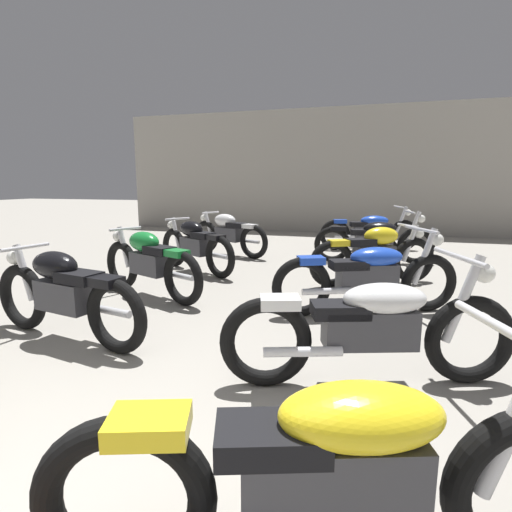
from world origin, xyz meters
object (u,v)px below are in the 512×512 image
(motorcycle_right_row_3, at_px, (375,254))
(motorcycle_right_row_4, at_px, (375,239))
(motorcycle_right_row_0, at_px, (335,467))
(motorcycle_left_row_3, at_px, (195,245))
(motorcycle_right_row_2, at_px, (368,275))
(motorcycle_left_row_1, at_px, (64,293))
(motorcycle_left_row_2, at_px, (149,262))
(motorcycle_right_row_5, at_px, (370,230))
(motorcycle_right_row_1, at_px, (371,326))
(motorcycle_left_row_4, at_px, (228,233))

(motorcycle_right_row_3, distance_m, motorcycle_right_row_4, 1.66)
(motorcycle_right_row_4, bearing_deg, motorcycle_right_row_0, -90.83)
(motorcycle_left_row_3, bearing_deg, motorcycle_right_row_2, -27.51)
(motorcycle_left_row_1, xyz_separation_m, motorcycle_right_row_2, (2.70, 1.62, -0.01))
(motorcycle_right_row_0, distance_m, motorcycle_right_row_4, 6.32)
(motorcycle_right_row_2, xyz_separation_m, motorcycle_right_row_4, (0.05, 3.07, 0.00))
(motorcycle_left_row_1, distance_m, motorcycle_left_row_2, 1.56)
(motorcycle_left_row_2, relative_size, motorcycle_right_row_3, 1.05)
(motorcycle_left_row_2, relative_size, motorcycle_right_row_4, 0.86)
(motorcycle_left_row_1, bearing_deg, motorcycle_right_row_3, 47.61)
(motorcycle_left_row_3, height_order, motorcycle_right_row_5, motorcycle_right_row_5)
(motorcycle_left_row_1, distance_m, motorcycle_right_row_1, 2.76)
(motorcycle_right_row_1, relative_size, motorcycle_right_row_2, 1.03)
(motorcycle_right_row_1, xyz_separation_m, motorcycle_right_row_5, (-0.12, 6.26, 0.00))
(motorcycle_left_row_3, xyz_separation_m, motorcycle_right_row_4, (2.86, 1.60, -0.01))
(motorcycle_left_row_1, relative_size, motorcycle_right_row_2, 0.96)
(motorcycle_right_row_2, bearing_deg, motorcycle_left_row_3, 152.49)
(motorcycle_right_row_1, distance_m, motorcycle_right_row_4, 4.75)
(motorcycle_left_row_1, distance_m, motorcycle_right_row_4, 5.43)
(motorcycle_left_row_1, xyz_separation_m, motorcycle_left_row_4, (-0.12, 4.70, 0.00))
(motorcycle_right_row_5, bearing_deg, motorcycle_right_row_0, -89.90)
(motorcycle_left_row_2, height_order, motorcycle_right_row_5, motorcycle_right_row_5)
(motorcycle_left_row_1, distance_m, motorcycle_left_row_4, 4.70)
(motorcycle_right_row_1, distance_m, motorcycle_right_row_3, 3.09)
(motorcycle_right_row_3, relative_size, motorcycle_right_row_5, 0.84)
(motorcycle_left_row_1, distance_m, motorcycle_right_row_5, 6.73)
(motorcycle_right_row_0, height_order, motorcycle_right_row_1, same)
(motorcycle_left_row_1, height_order, motorcycle_right_row_2, motorcycle_right_row_2)
(motorcycle_left_row_4, relative_size, motorcycle_right_row_1, 0.90)
(motorcycle_left_row_4, distance_m, motorcycle_right_row_2, 4.18)
(motorcycle_left_row_4, height_order, motorcycle_right_row_2, motorcycle_right_row_2)
(motorcycle_left_row_4, distance_m, motorcycle_right_row_0, 6.91)
(motorcycle_left_row_3, xyz_separation_m, motorcycle_right_row_2, (2.81, -1.46, -0.01))
(motorcycle_right_row_2, relative_size, motorcycle_right_row_3, 1.14)
(motorcycle_left_row_2, distance_m, motorcycle_right_row_2, 2.75)
(motorcycle_right_row_2, distance_m, motorcycle_right_row_4, 3.07)
(motorcycle_left_row_2, relative_size, motorcycle_right_row_5, 0.87)
(motorcycle_left_row_2, height_order, motorcycle_left_row_4, same)
(motorcycle_left_row_3, bearing_deg, motorcycle_right_row_3, -1.18)
(motorcycle_right_row_5, bearing_deg, motorcycle_right_row_4, -85.98)
(motorcycle_right_row_2, height_order, motorcycle_right_row_4, same)
(motorcycle_left_row_3, relative_size, motorcycle_right_row_1, 0.84)
(motorcycle_right_row_3, height_order, motorcycle_right_row_5, motorcycle_right_row_5)
(motorcycle_left_row_2, bearing_deg, motorcycle_left_row_3, 92.46)
(motorcycle_right_row_3, height_order, motorcycle_right_row_4, motorcycle_right_row_4)
(motorcycle_left_row_3, distance_m, motorcycle_right_row_5, 4.15)
(motorcycle_left_row_4, bearing_deg, motorcycle_right_row_4, -0.30)
(motorcycle_left_row_2, distance_m, motorcycle_left_row_4, 3.15)
(motorcycle_right_row_4, distance_m, motorcycle_right_row_5, 1.51)
(motorcycle_right_row_1, xyz_separation_m, motorcycle_right_row_4, (-0.01, 4.75, 0.00))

